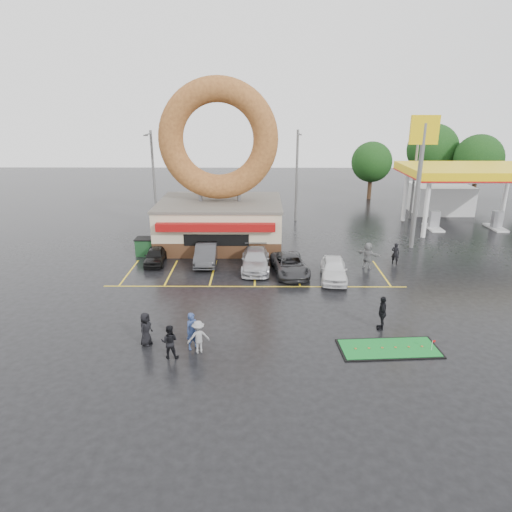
{
  "coord_description": "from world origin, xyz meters",
  "views": [
    {
      "loc": [
        0.28,
        -24.4,
        11.61
      ],
      "look_at": [
        0.09,
        3.2,
        2.2
      ],
      "focal_mm": 32.0,
      "sensor_mm": 36.0,
      "label": 1
    }
  ],
  "objects_px": {
    "gas_station": "(457,185)",
    "car_white": "(334,269)",
    "streetlight_right": "(415,172)",
    "dumpster": "(148,247)",
    "streetlight_mid": "(297,174)",
    "streetlight_left": "(153,175)",
    "car_grey": "(290,265)",
    "person_blue": "(193,331)",
    "car_dgrey": "(206,254)",
    "donut_shop": "(220,192)",
    "car_black": "(155,256)",
    "person_cameraman": "(382,313)",
    "shell_sign": "(421,158)",
    "car_silver": "(255,260)",
    "putting_green": "(389,348)"
  },
  "relations": [
    {
      "from": "streetlight_right",
      "to": "dumpster",
      "type": "relative_size",
      "value": 5.0
    },
    {
      "from": "shell_sign",
      "to": "streetlight_right",
      "type": "bearing_deg",
      "value": 73.17
    },
    {
      "from": "streetlight_left",
      "to": "car_black",
      "type": "bearing_deg",
      "value": -78.3
    },
    {
      "from": "donut_shop",
      "to": "streetlight_left",
      "type": "bearing_deg",
      "value": 135.22
    },
    {
      "from": "car_silver",
      "to": "person_cameraman",
      "type": "relative_size",
      "value": 2.61
    },
    {
      "from": "streetlight_left",
      "to": "car_dgrey",
      "type": "height_order",
      "value": "streetlight_left"
    },
    {
      "from": "car_grey",
      "to": "putting_green",
      "type": "xyz_separation_m",
      "value": [
        4.24,
        -10.36,
        -0.62
      ]
    },
    {
      "from": "person_blue",
      "to": "putting_green",
      "type": "height_order",
      "value": "person_blue"
    },
    {
      "from": "streetlight_left",
      "to": "dumpster",
      "type": "xyz_separation_m",
      "value": [
        1.49,
        -9.99,
        -4.13
      ]
    },
    {
      "from": "car_black",
      "to": "car_white",
      "type": "xyz_separation_m",
      "value": [
        12.88,
        -3.16,
        0.13
      ]
    },
    {
      "from": "streetlight_mid",
      "to": "streetlight_right",
      "type": "distance_m",
      "value": 12.04
    },
    {
      "from": "streetlight_mid",
      "to": "car_grey",
      "type": "bearing_deg",
      "value": -95.83
    },
    {
      "from": "car_black",
      "to": "car_silver",
      "type": "bearing_deg",
      "value": -13.15
    },
    {
      "from": "person_cameraman",
      "to": "putting_green",
      "type": "relative_size",
      "value": 0.37
    },
    {
      "from": "person_blue",
      "to": "gas_station",
      "type": "bearing_deg",
      "value": 9.24
    },
    {
      "from": "streetlight_mid",
      "to": "person_cameraman",
      "type": "distance_m",
      "value": 23.81
    },
    {
      "from": "gas_station",
      "to": "shell_sign",
      "type": "bearing_deg",
      "value": -128.07
    },
    {
      "from": "dumpster",
      "to": "car_white",
      "type": "bearing_deg",
      "value": -19.94
    },
    {
      "from": "streetlight_left",
      "to": "streetlight_mid",
      "type": "xyz_separation_m",
      "value": [
        14.0,
        1.0,
        0.0
      ]
    },
    {
      "from": "shell_sign",
      "to": "car_silver",
      "type": "distance_m",
      "value": 15.52
    },
    {
      "from": "car_black",
      "to": "person_blue",
      "type": "distance_m",
      "value": 13.22
    },
    {
      "from": "shell_sign",
      "to": "car_grey",
      "type": "bearing_deg",
      "value": -149.54
    },
    {
      "from": "dumpster",
      "to": "person_blue",
      "type": "bearing_deg",
      "value": -68.41
    },
    {
      "from": "car_black",
      "to": "streetlight_right",
      "type": "bearing_deg",
      "value": 26.6
    },
    {
      "from": "streetlight_right",
      "to": "shell_sign",
      "type": "bearing_deg",
      "value": -106.83
    },
    {
      "from": "donut_shop",
      "to": "streetlight_right",
      "type": "relative_size",
      "value": 1.5
    },
    {
      "from": "gas_station",
      "to": "car_white",
      "type": "xyz_separation_m",
      "value": [
        -14.63,
        -16.22,
        -2.97
      ]
    },
    {
      "from": "streetlight_mid",
      "to": "streetlight_right",
      "type": "bearing_deg",
      "value": 4.76
    },
    {
      "from": "gas_station",
      "to": "dumpster",
      "type": "height_order",
      "value": "gas_station"
    },
    {
      "from": "streetlight_left",
      "to": "car_silver",
      "type": "bearing_deg",
      "value": -52.82
    },
    {
      "from": "streetlight_mid",
      "to": "car_black",
      "type": "relative_size",
      "value": 2.52
    },
    {
      "from": "streetlight_mid",
      "to": "person_blue",
      "type": "height_order",
      "value": "streetlight_mid"
    },
    {
      "from": "shell_sign",
      "to": "car_black",
      "type": "relative_size",
      "value": 2.97
    },
    {
      "from": "streetlight_left",
      "to": "putting_green",
      "type": "bearing_deg",
      "value": -55.69
    },
    {
      "from": "streetlight_left",
      "to": "dumpster",
      "type": "distance_m",
      "value": 10.91
    },
    {
      "from": "car_white",
      "to": "gas_station",
      "type": "bearing_deg",
      "value": 54.03
    },
    {
      "from": "person_cameraman",
      "to": "dumpster",
      "type": "height_order",
      "value": "person_cameraman"
    },
    {
      "from": "streetlight_mid",
      "to": "dumpster",
      "type": "distance_m",
      "value": 17.15
    },
    {
      "from": "donut_shop",
      "to": "person_blue",
      "type": "distance_m",
      "value": 17.85
    },
    {
      "from": "car_black",
      "to": "person_cameraman",
      "type": "height_order",
      "value": "person_cameraman"
    },
    {
      "from": "car_dgrey",
      "to": "car_black",
      "type": "bearing_deg",
      "value": -179.9
    },
    {
      "from": "car_dgrey",
      "to": "person_cameraman",
      "type": "relative_size",
      "value": 2.39
    },
    {
      "from": "car_black",
      "to": "car_dgrey",
      "type": "height_order",
      "value": "car_dgrey"
    },
    {
      "from": "streetlight_left",
      "to": "putting_green",
      "type": "xyz_separation_m",
      "value": [
        16.7,
        -24.47,
        -4.74
      ]
    },
    {
      "from": "streetlight_mid",
      "to": "car_black",
      "type": "distance_m",
      "value": 17.88
    },
    {
      "from": "donut_shop",
      "to": "streetlight_left",
      "type": "height_order",
      "value": "donut_shop"
    },
    {
      "from": "shell_sign",
      "to": "car_grey",
      "type": "distance_m",
      "value": 13.95
    },
    {
      "from": "car_white",
      "to": "putting_green",
      "type": "xyz_separation_m",
      "value": [
        1.33,
        -9.28,
        -0.69
      ]
    },
    {
      "from": "car_grey",
      "to": "person_blue",
      "type": "height_order",
      "value": "person_blue"
    },
    {
      "from": "donut_shop",
      "to": "car_white",
      "type": "height_order",
      "value": "donut_shop"
    }
  ]
}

